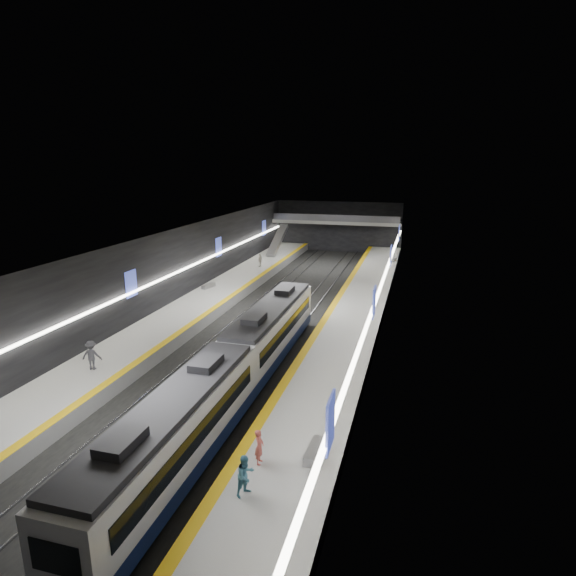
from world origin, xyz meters
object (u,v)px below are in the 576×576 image
(train, at_px, (234,368))
(passenger_right_a, at_px, (259,447))
(bench_right_near, at_px, (314,451))
(passenger_left_b, at_px, (92,355))
(bench_left_far, at_px, (209,286))
(escalator, at_px, (278,240))
(passenger_left_a, at_px, (260,260))
(passenger_right_b, at_px, (246,476))
(bench_right_far, at_px, (393,259))

(train, xyz_separation_m, passenger_right_a, (3.94, -6.86, -0.36))
(passenger_right_a, bearing_deg, train, 22.82)
(bench_right_near, distance_m, passenger_left_b, 17.08)
(bench_left_far, height_order, passenger_right_a, passenger_right_a)
(escalator, distance_m, bench_right_near, 50.92)
(bench_right_near, relative_size, passenger_left_a, 1.14)
(passenger_right_b, distance_m, passenger_left_b, 16.58)
(escalator, distance_m, passenger_right_b, 53.49)
(escalator, height_order, bench_right_far, escalator)
(passenger_right_b, height_order, passenger_left_b, passenger_left_b)
(bench_right_near, bearing_deg, train, 140.15)
(bench_right_near, distance_m, passenger_right_a, 2.65)
(train, xyz_separation_m, escalator, (-10.00, 42.59, 0.70))
(bench_left_far, bearing_deg, escalator, 101.02)
(passenger_left_b, bearing_deg, bench_right_near, 147.33)
(bench_right_far, bearing_deg, passenger_right_b, -89.32)
(bench_left_far, xyz_separation_m, bench_right_near, (17.59, -26.78, 0.02))
(passenger_right_a, distance_m, passenger_left_a, 41.72)
(escalator, distance_m, passenger_left_a, 9.98)
(train, distance_m, passenger_right_b, 9.89)
(passenger_right_a, height_order, passenger_right_b, passenger_right_b)
(train, bearing_deg, passenger_left_b, -179.15)
(train, relative_size, escalator, 3.76)
(passenger_right_a, bearing_deg, escalator, 8.71)
(escalator, xyz_separation_m, passenger_left_a, (0.62, -9.91, -1.03))
(escalator, xyz_separation_m, passenger_right_b, (14.08, -51.59, -1.01))
(bench_right_far, height_order, passenger_left_b, passenger_left_b)
(passenger_right_b, relative_size, passenger_left_a, 1.02)
(bench_left_far, distance_m, bench_right_near, 32.04)
(train, xyz_separation_m, bench_right_far, (7.00, 41.00, -0.97))
(passenger_left_b, bearing_deg, bench_right_far, -126.23)
(bench_left_far, distance_m, passenger_right_b, 33.87)
(passenger_left_b, bearing_deg, passenger_right_b, 133.85)
(bench_right_far, xyz_separation_m, passenger_right_a, (-3.06, -47.86, 0.60))
(bench_right_far, xyz_separation_m, passenger_right_b, (-2.92, -50.00, 0.66))
(passenger_right_b, bearing_deg, passenger_left_a, 46.46)
(train, relative_size, passenger_left_a, 17.25)
(bench_left_far, height_order, passenger_left_a, passenger_left_a)
(escalator, bearing_deg, bench_right_far, -5.33)
(train, relative_size, bench_right_near, 15.11)
(passenger_right_a, xyz_separation_m, passenger_left_a, (-13.32, 39.54, 0.04))
(passenger_left_a, bearing_deg, passenger_right_a, 27.57)
(bench_right_far, bearing_deg, passenger_right_a, -89.64)
(train, distance_m, bench_right_near, 8.46)
(bench_right_far, bearing_deg, escalator, 178.69)
(passenger_left_a, bearing_deg, bench_left_far, -0.84)
(train, bearing_deg, escalator, 103.21)
(train, height_order, passenger_right_a, train)
(escalator, relative_size, passenger_right_a, 4.81)
(bench_left_far, bearing_deg, passenger_right_a, -46.64)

